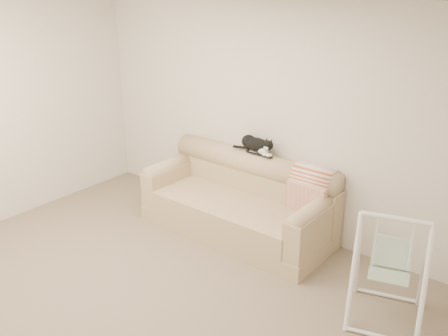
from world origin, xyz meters
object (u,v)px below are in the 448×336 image
at_px(sofa, 240,203).
at_px(remote_a, 254,152).
at_px(baby_swing, 390,268).
at_px(tuxedo_cat, 257,145).
at_px(remote_b, 266,156).

height_order(sofa, remote_a, remote_a).
relative_size(remote_a, baby_swing, 0.18).
xyz_separation_m(sofa, tuxedo_cat, (0.03, 0.25, 0.65)).
distance_m(remote_a, tuxedo_cat, 0.10).
relative_size(sofa, tuxedo_cat, 4.18).
relative_size(remote_b, baby_swing, 0.17).
xyz_separation_m(remote_a, baby_swing, (1.91, -0.68, -0.42)).
bearing_deg(remote_b, remote_a, 179.26).
bearing_deg(remote_a, sofa, -94.96).
relative_size(remote_a, remote_b, 1.05).
height_order(remote_b, tuxedo_cat, tuxedo_cat).
distance_m(sofa, baby_swing, 1.99).
xyz_separation_m(sofa, remote_b, (0.18, 0.21, 0.56)).
bearing_deg(remote_a, baby_swing, -19.69).
distance_m(sofa, remote_a, 0.60).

